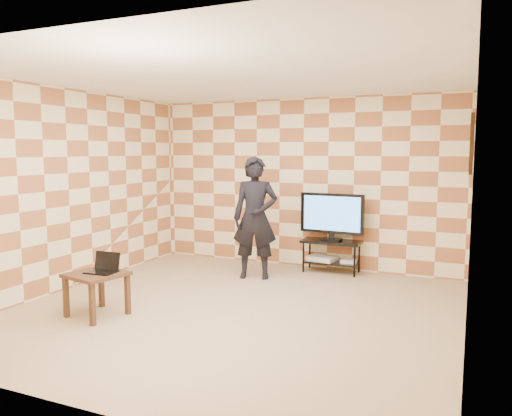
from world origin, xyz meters
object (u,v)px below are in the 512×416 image
Objects in this scene: tv_stand at (331,249)px; tv at (332,214)px; person at (255,218)px; side_table at (97,280)px.

tv_stand is 0.54m from tv.
tv is (0.00, -0.00, 0.54)m from tv_stand.
tv_stand is 0.51× the size of person.
tv is at bearing 22.33° from person.
tv reaches higher than tv_stand.
tv_stand is at bearing 58.16° from side_table.
tv_stand and side_table have the same top height.
tv_stand is at bearing 94.17° from tv.
side_table is 2.53m from person.
person is at bearing -141.05° from tv.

